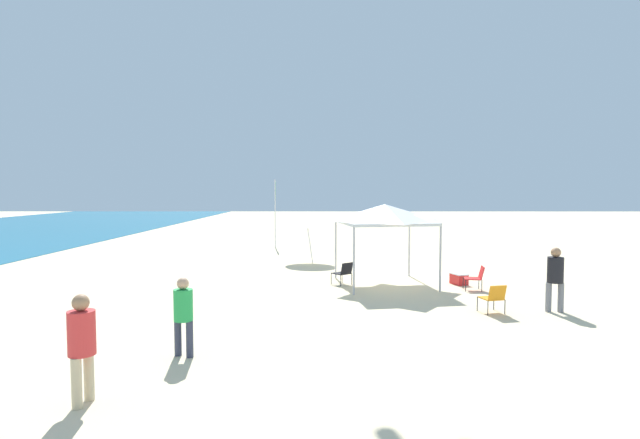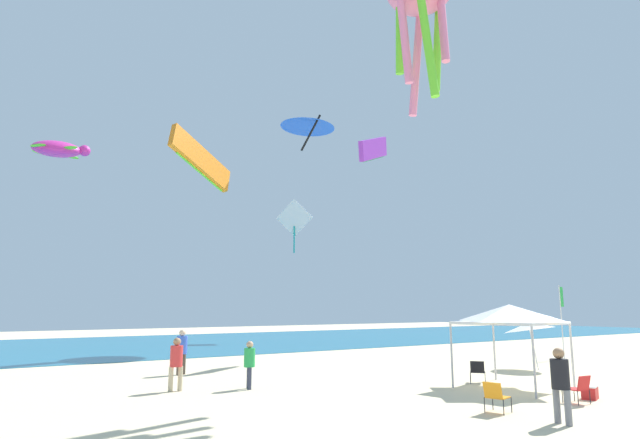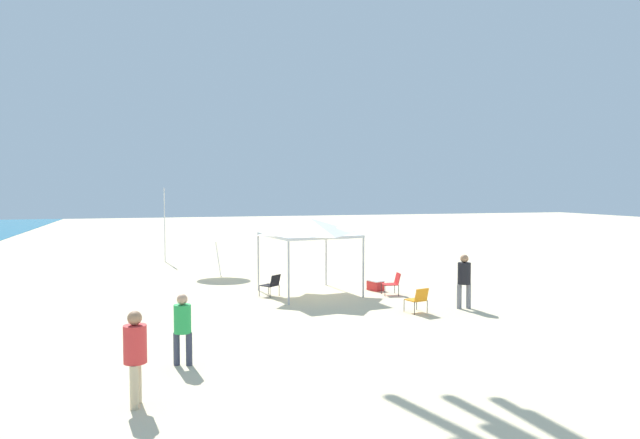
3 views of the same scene
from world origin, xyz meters
name	(u,v)px [view 3 (image 3 of 3)]	position (x,y,z in m)	size (l,w,h in m)	color
ground	(312,290)	(0.00, 0.00, -0.05)	(120.00, 120.00, 0.10)	beige
canopy_tent	(309,227)	(-1.06, 0.42, 2.52)	(3.57, 3.48, 2.87)	#B7B7BC
beach_umbrella	(214,234)	(4.39, 3.38, 1.91)	(2.27, 2.27, 2.29)	silver
folding_chair_right_of_tent	(393,282)	(-2.10, -2.54, 0.47)	(0.61, 0.69, 0.82)	black
folding_chair_facing_ocean	(418,298)	(-5.25, -2.04, 0.47)	(0.73, 0.65, 0.82)	black
folding_chair_left_of_tent	(272,284)	(-1.16, 1.88, 0.47)	(0.81, 0.79, 0.82)	black
cooler_box	(375,285)	(-1.04, -2.26, 0.20)	(0.72, 0.59, 0.40)	red
banner_flag	(164,217)	(10.47, 5.40, 2.40)	(0.36, 0.06, 4.01)	silver
person_far_stroller	(183,324)	(-8.75, 5.45, 0.95)	(0.38, 0.41, 1.61)	#33384C
person_kite_handler	(135,350)	(-11.02, 6.40, 1.03)	(0.47, 0.42, 1.75)	#C6B28C
person_near_umbrella	(464,277)	(-5.05, -3.79, 1.05)	(0.43, 0.48, 1.79)	slate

